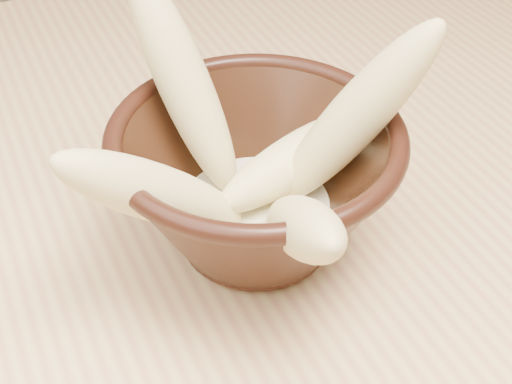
{
  "coord_description": "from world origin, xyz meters",
  "views": [
    {
      "loc": [
        -0.31,
        -0.39,
        1.11
      ],
      "look_at": [
        -0.16,
        -0.06,
        0.8
      ],
      "focal_mm": 50.0,
      "sensor_mm": 36.0,
      "label": 1
    }
  ],
  "objects": [
    {
      "name": "bowl",
      "position": [
        -0.16,
        -0.06,
        0.81
      ],
      "size": [
        0.19,
        0.19,
        0.1
      ],
      "rotation": [
        0.0,
        0.0,
        -0.31
      ],
      "color": "black",
      "rests_on": "table"
    },
    {
      "name": "milk_puddle",
      "position": [
        -0.16,
        -0.06,
        0.78
      ],
      "size": [
        0.11,
        0.11,
        0.01
      ],
      "primitive_type": "cylinder",
      "color": "beige",
      "rests_on": "bowl"
    },
    {
      "name": "banana_front",
      "position": [
        -0.17,
        -0.13,
        0.83
      ],
      "size": [
        0.07,
        0.14,
        0.11
      ],
      "primitive_type": "ellipsoid",
      "rotation": [
        0.95,
        0.0,
        -0.26
      ],
      "color": "#E6D888",
      "rests_on": "bowl"
    },
    {
      "name": "table",
      "position": [
        0.0,
        0.0,
        0.67
      ],
      "size": [
        1.2,
        0.8,
        0.75
      ],
      "color": "#D6B576",
      "rests_on": "ground"
    },
    {
      "name": "banana_across",
      "position": [
        -0.13,
        -0.06,
        0.81
      ],
      "size": [
        0.14,
        0.07,
        0.04
      ],
      "primitive_type": "ellipsoid",
      "rotation": [
        1.5,
        0.0,
        1.86
      ],
      "color": "#E6D888",
      "rests_on": "bowl"
    },
    {
      "name": "banana_left",
      "position": [
        -0.23,
        -0.07,
        0.83
      ],
      "size": [
        0.13,
        0.04,
        0.12
      ],
      "primitive_type": "ellipsoid",
      "rotation": [
        0.88,
        0.0,
        -1.51
      ],
      "color": "#E6D888",
      "rests_on": "bowl"
    },
    {
      "name": "banana_upright",
      "position": [
        -0.19,
        -0.01,
        0.86
      ],
      "size": [
        0.08,
        0.12,
        0.16
      ],
      "primitive_type": "ellipsoid",
      "rotation": [
        0.52,
        0.0,
        3.54
      ],
      "color": "#E6D888",
      "rests_on": "bowl"
    },
    {
      "name": "banana_right",
      "position": [
        -0.11,
        -0.08,
        0.85
      ],
      "size": [
        0.12,
        0.08,
        0.15
      ],
      "primitive_type": "ellipsoid",
      "rotation": [
        0.58,
        0.0,
        1.13
      ],
      "color": "#E6D888",
      "rests_on": "bowl"
    }
  ]
}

